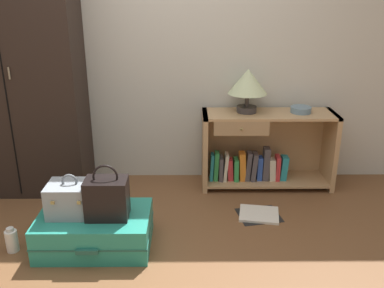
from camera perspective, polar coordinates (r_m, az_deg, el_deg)
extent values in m
plane|color=brown|center=(2.80, -6.76, -16.62)|extent=(9.00, 9.00, 0.00)
cube|color=beige|center=(3.75, -5.16, 14.54)|extent=(6.40, 0.10, 2.60)
cube|color=black|center=(3.75, -22.72, 9.44)|extent=(1.05, 0.45, 2.13)
cube|color=black|center=(3.54, -24.04, 8.69)|extent=(0.01, 0.01, 2.03)
cylinder|color=gray|center=(3.52, -23.34, 8.71)|extent=(0.01, 0.01, 0.09)
cube|color=tan|center=(3.71, 1.72, -0.81)|extent=(0.04, 0.36, 0.67)
cube|color=tan|center=(3.91, 17.99, -0.73)|extent=(0.04, 0.36, 0.67)
cube|color=tan|center=(3.67, 10.38, 3.96)|extent=(1.14, 0.36, 0.02)
cube|color=tan|center=(3.88, 9.81, -4.64)|extent=(1.06, 0.36, 0.02)
cube|color=tan|center=(3.93, 9.63, 0.14)|extent=(1.06, 0.01, 0.65)
cube|color=#A68259|center=(3.49, 6.66, 2.09)|extent=(0.45, 0.02, 0.12)
sphere|color=#9E844C|center=(3.48, 6.69, 2.01)|extent=(0.02, 0.02, 0.02)
cube|color=teal|center=(3.75, 2.67, -3.09)|extent=(0.04, 0.10, 0.24)
cube|color=green|center=(3.75, 3.27, -2.96)|extent=(0.05, 0.09, 0.26)
cube|color=#4C474C|center=(3.76, 3.89, -3.25)|extent=(0.03, 0.13, 0.22)
cube|color=beige|center=(3.75, 4.53, -3.05)|extent=(0.05, 0.13, 0.25)
cube|color=red|center=(3.77, 5.14, -3.40)|extent=(0.06, 0.09, 0.20)
cube|color=green|center=(3.77, 5.91, -3.38)|extent=(0.04, 0.13, 0.20)
cube|color=orange|center=(3.77, 6.76, -2.96)|extent=(0.07, 0.10, 0.26)
cube|color=#4C474C|center=(3.77, 7.55, -2.93)|extent=(0.06, 0.10, 0.26)
cube|color=#4C474C|center=(3.78, 8.27, -2.98)|extent=(0.06, 0.13, 0.25)
cube|color=#2D51B2|center=(3.80, 9.03, -3.22)|extent=(0.04, 0.09, 0.22)
cube|color=#4C474C|center=(3.79, 9.89, -2.62)|extent=(0.06, 0.09, 0.30)
cube|color=beige|center=(3.82, 10.67, -3.33)|extent=(0.06, 0.10, 0.20)
cube|color=red|center=(3.83, 11.37, -3.13)|extent=(0.04, 0.11, 0.22)
cube|color=teal|center=(3.84, 12.20, -3.15)|extent=(0.07, 0.10, 0.22)
cylinder|color=#3D3838|center=(3.66, 7.33, 4.65)|extent=(0.17, 0.17, 0.05)
cylinder|color=#3D3838|center=(3.64, 7.38, 5.88)|extent=(0.04, 0.04, 0.11)
cone|color=beige|center=(3.60, 7.50, 8.34)|extent=(0.33, 0.33, 0.21)
cylinder|color=slate|center=(3.73, 14.40, 4.49)|extent=(0.17, 0.17, 0.05)
cube|color=teal|center=(3.02, -12.85, -11.20)|extent=(0.75, 0.48, 0.24)
cube|color=#235E52|center=(3.02, -12.85, -11.20)|extent=(0.75, 0.49, 0.01)
cube|color=#235E52|center=(2.81, -13.92, -13.88)|extent=(0.14, 0.02, 0.03)
cube|color=#8E99A3|center=(2.95, -15.87, -7.09)|extent=(0.30, 0.24, 0.22)
torus|color=slate|center=(2.90, -16.11, -4.86)|extent=(0.11, 0.02, 0.11)
cube|color=tan|center=(2.86, -18.20, -7.50)|extent=(0.02, 0.01, 0.02)
cube|color=tan|center=(2.81, -14.93, -7.61)|extent=(0.02, 0.01, 0.02)
cube|color=black|center=(2.85, -11.34, -7.17)|extent=(0.28, 0.18, 0.27)
torus|color=black|center=(2.78, -11.56, -4.33)|extent=(0.17, 0.01, 0.17)
cylinder|color=white|center=(3.16, -23.01, -11.88)|extent=(0.08, 0.08, 0.15)
cylinder|color=silver|center=(3.12, -23.23, -10.51)|extent=(0.05, 0.05, 0.02)
cube|color=white|center=(3.40, 8.97, -9.28)|extent=(0.34, 0.30, 0.02)
cube|color=black|center=(3.40, 8.97, -9.39)|extent=(0.36, 0.33, 0.01)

